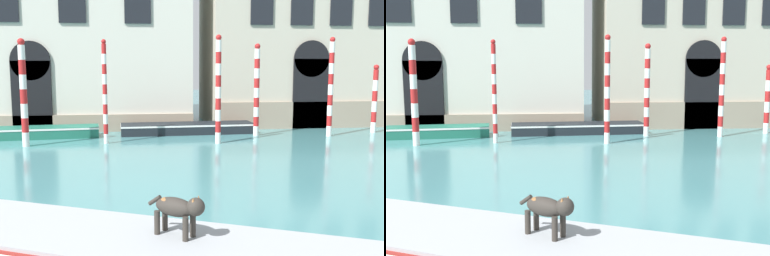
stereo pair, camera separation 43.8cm
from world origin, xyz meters
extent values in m
cube|color=gray|center=(-1.30, 21.18, 0.42)|extent=(11.47, 0.16, 0.85)
cube|color=black|center=(-3.33, 21.17, 1.72)|extent=(1.86, 0.14, 3.45)
cylinder|color=black|center=(-3.33, 21.17, 3.45)|extent=(1.86, 0.14, 1.86)
cube|color=black|center=(-4.36, 21.19, 5.99)|extent=(1.26, 0.10, 1.55)
cube|color=black|center=(-1.30, 21.19, 5.99)|extent=(1.26, 0.10, 1.55)
cube|color=black|center=(1.75, 21.19, 5.99)|extent=(1.26, 0.10, 1.55)
cube|color=gray|center=(11.96, 21.18, 0.69)|extent=(12.83, 0.16, 1.38)
cube|color=black|center=(10.49, 21.17, 1.78)|extent=(1.85, 0.14, 3.56)
cylinder|color=black|center=(10.49, 21.17, 3.56)|extent=(1.85, 0.14, 1.85)
cube|color=black|center=(7.86, 21.19, 6.23)|extent=(1.13, 0.10, 2.02)
cube|color=black|center=(9.91, 21.19, 6.23)|extent=(1.13, 0.10, 2.02)
cube|color=black|center=(11.96, 21.19, 6.23)|extent=(1.13, 0.10, 2.02)
cube|color=black|center=(14.01, 21.19, 6.23)|extent=(1.13, 0.10, 2.02)
cube|color=white|center=(1.94, 5.45, 0.52)|extent=(7.90, 5.11, 0.08)
cube|color=#9EA3A8|center=(1.94, 5.45, 0.61)|extent=(7.58, 4.83, 0.06)
cylinder|color=#332D28|center=(2.50, 5.47, 0.82)|extent=(0.09, 0.09, 0.37)
cylinder|color=#332D28|center=(2.37, 5.31, 0.82)|extent=(0.09, 0.09, 0.37)
cylinder|color=#332D28|center=(2.09, 5.79, 0.82)|extent=(0.09, 0.09, 0.37)
cylinder|color=#332D28|center=(1.97, 5.63, 0.82)|extent=(0.09, 0.09, 0.37)
ellipsoid|color=#332D28|center=(2.23, 5.55, 1.08)|extent=(0.71, 0.65, 0.29)
ellipsoid|color=brown|center=(2.15, 5.61, 1.16)|extent=(0.36, 0.35, 0.10)
sphere|color=#332D28|center=(2.52, 5.31, 1.15)|extent=(0.27, 0.27, 0.27)
cone|color=brown|center=(2.57, 5.37, 1.25)|extent=(0.08, 0.08, 0.11)
cone|color=brown|center=(2.47, 5.26, 1.25)|extent=(0.08, 0.08, 0.11)
cylinder|color=#332D28|center=(1.94, 5.79, 1.13)|extent=(0.23, 0.20, 0.20)
cube|color=#1E6651|center=(-2.43, 19.64, 0.25)|extent=(4.74, 1.76, 0.49)
cube|color=white|center=(-2.43, 19.64, 0.43)|extent=(4.77, 1.80, 0.08)
cube|color=#B2B7BC|center=(-2.43, 19.64, 0.22)|extent=(2.63, 1.23, 0.44)
cube|color=black|center=(4.03, 20.15, 0.24)|extent=(6.35, 1.72, 0.49)
cube|color=white|center=(4.03, 20.15, 0.43)|extent=(6.38, 1.76, 0.08)
cube|color=#B2B7BC|center=(4.03, 20.15, 0.22)|extent=(3.50, 1.24, 0.44)
cylinder|color=white|center=(7.11, 19.11, 0.22)|extent=(0.25, 0.25, 0.44)
cylinder|color=#B21E1E|center=(7.11, 19.11, 0.66)|extent=(0.25, 0.25, 0.44)
cylinder|color=white|center=(7.11, 19.11, 1.10)|extent=(0.25, 0.25, 0.44)
cylinder|color=#B21E1E|center=(7.11, 19.11, 1.54)|extent=(0.25, 0.25, 0.44)
cylinder|color=white|center=(7.11, 19.11, 1.98)|extent=(0.25, 0.25, 0.44)
cylinder|color=#B21E1E|center=(7.11, 19.11, 2.42)|extent=(0.25, 0.25, 0.44)
cylinder|color=white|center=(7.11, 19.11, 2.87)|extent=(0.25, 0.25, 0.44)
cylinder|color=#B21E1E|center=(7.11, 19.11, 3.31)|extent=(0.25, 0.25, 0.44)
cylinder|color=white|center=(7.11, 19.11, 3.75)|extent=(0.25, 0.25, 0.44)
sphere|color=#B21E1E|center=(7.11, 19.11, 4.08)|extent=(0.26, 0.26, 0.26)
cylinder|color=white|center=(12.99, 19.34, 0.25)|extent=(0.24, 0.24, 0.51)
cylinder|color=#B21E1E|center=(12.99, 19.34, 0.76)|extent=(0.24, 0.24, 0.51)
cylinder|color=white|center=(12.99, 19.34, 1.26)|extent=(0.24, 0.24, 0.51)
cylinder|color=#B21E1E|center=(12.99, 19.34, 1.77)|extent=(0.24, 0.24, 0.51)
cylinder|color=white|center=(12.99, 19.34, 2.28)|extent=(0.24, 0.24, 0.51)
cylinder|color=#B21E1E|center=(12.99, 19.34, 2.78)|extent=(0.24, 0.24, 0.51)
sphere|color=#B21E1E|center=(12.99, 19.34, 3.14)|extent=(0.25, 0.25, 0.25)
cylinder|color=white|center=(0.36, 17.73, 0.20)|extent=(0.18, 0.18, 0.41)
cylinder|color=#B21E1E|center=(0.36, 17.73, 0.61)|extent=(0.18, 0.18, 0.41)
cylinder|color=white|center=(0.36, 17.73, 1.02)|extent=(0.18, 0.18, 0.41)
cylinder|color=#B21E1E|center=(0.36, 17.73, 1.43)|extent=(0.18, 0.18, 0.41)
cylinder|color=white|center=(0.36, 17.73, 1.84)|extent=(0.18, 0.18, 0.41)
cylinder|color=#B21E1E|center=(0.36, 17.73, 2.25)|extent=(0.18, 0.18, 0.41)
cylinder|color=white|center=(0.36, 17.73, 2.66)|extent=(0.18, 0.18, 0.41)
cylinder|color=#B21E1E|center=(0.36, 17.73, 3.07)|extent=(0.18, 0.18, 0.41)
cylinder|color=white|center=(0.36, 17.73, 3.48)|extent=(0.18, 0.18, 0.41)
cylinder|color=#B21E1E|center=(0.36, 17.73, 3.89)|extent=(0.18, 0.18, 0.41)
sphere|color=#B21E1E|center=(0.36, 17.73, 4.18)|extent=(0.19, 0.19, 0.19)
cylinder|color=white|center=(10.38, 18.51, 0.24)|extent=(0.23, 0.23, 0.47)
cylinder|color=#B21E1E|center=(10.38, 18.51, 0.71)|extent=(0.23, 0.23, 0.47)
cylinder|color=white|center=(10.38, 18.51, 1.19)|extent=(0.23, 0.23, 0.47)
cylinder|color=#B21E1E|center=(10.38, 18.51, 1.66)|extent=(0.23, 0.23, 0.47)
cylinder|color=white|center=(10.38, 18.51, 2.13)|extent=(0.23, 0.23, 0.47)
cylinder|color=#B21E1E|center=(10.38, 18.51, 2.61)|extent=(0.23, 0.23, 0.47)
cylinder|color=white|center=(10.38, 18.51, 3.08)|extent=(0.23, 0.23, 0.47)
cylinder|color=#B21E1E|center=(10.38, 18.51, 3.56)|extent=(0.23, 0.23, 0.47)
cylinder|color=white|center=(10.38, 18.51, 4.03)|extent=(0.23, 0.23, 0.47)
sphere|color=#B21E1E|center=(10.38, 18.51, 4.37)|extent=(0.24, 0.24, 0.24)
cylinder|color=white|center=(-2.78, 17.41, 0.29)|extent=(0.27, 0.27, 0.57)
cylinder|color=#B21E1E|center=(-2.78, 17.41, 0.86)|extent=(0.27, 0.27, 0.57)
cylinder|color=white|center=(-2.78, 17.41, 1.43)|extent=(0.27, 0.27, 0.57)
cylinder|color=#B21E1E|center=(-2.78, 17.41, 2.01)|extent=(0.27, 0.27, 0.57)
cylinder|color=white|center=(-2.78, 17.41, 2.58)|extent=(0.27, 0.27, 0.57)
cylinder|color=#B21E1E|center=(-2.78, 17.41, 3.15)|extent=(0.27, 0.27, 0.57)
cylinder|color=white|center=(-2.78, 17.41, 3.72)|extent=(0.27, 0.27, 0.57)
sphere|color=#B21E1E|center=(-2.78, 17.41, 4.13)|extent=(0.28, 0.28, 0.28)
cylinder|color=white|center=(4.98, 17.17, 0.24)|extent=(0.22, 0.22, 0.47)
cylinder|color=#B21E1E|center=(4.98, 17.17, 0.71)|extent=(0.22, 0.22, 0.47)
cylinder|color=white|center=(4.98, 17.17, 1.18)|extent=(0.22, 0.22, 0.47)
cylinder|color=#B21E1E|center=(4.98, 17.17, 1.65)|extent=(0.22, 0.22, 0.47)
cylinder|color=white|center=(4.98, 17.17, 2.12)|extent=(0.22, 0.22, 0.47)
cylinder|color=#B21E1E|center=(4.98, 17.17, 2.59)|extent=(0.22, 0.22, 0.47)
cylinder|color=white|center=(4.98, 17.17, 3.06)|extent=(0.22, 0.22, 0.47)
cylinder|color=#B21E1E|center=(4.98, 17.17, 3.53)|extent=(0.22, 0.22, 0.47)
cylinder|color=white|center=(4.98, 17.17, 4.00)|extent=(0.22, 0.22, 0.47)
sphere|color=#B21E1E|center=(4.98, 17.17, 4.34)|extent=(0.23, 0.23, 0.23)
camera|label=1|loc=(1.71, -0.97, 3.19)|focal=42.00mm
camera|label=2|loc=(2.14, -1.01, 3.19)|focal=42.00mm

